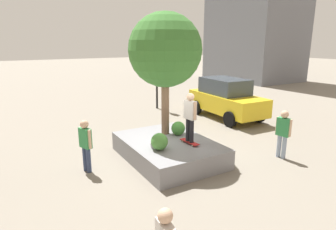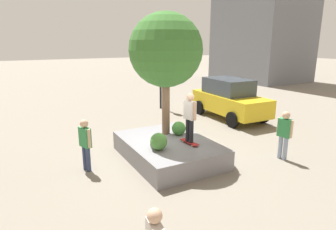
{
  "view_description": "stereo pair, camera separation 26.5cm",
  "coord_description": "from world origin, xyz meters",
  "px_view_note": "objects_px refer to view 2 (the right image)",
  "views": [
    {
      "loc": [
        8.17,
        -4.94,
        3.95
      ],
      "look_at": [
        0.12,
        -0.26,
        1.56
      ],
      "focal_mm": 30.84,
      "sensor_mm": 36.0,
      "label": 1
    },
    {
      "loc": [
        8.3,
        -4.7,
        3.95
      ],
      "look_at": [
        0.12,
        -0.26,
        1.56
      ],
      "focal_mm": 30.84,
      "sensor_mm": 36.0,
      "label": 2
    }
  ],
  "objects_px": {
    "skateboard": "(189,142)",
    "passerby_with_bag": "(284,132)",
    "plaza_tree": "(166,51)",
    "bystander_watching": "(85,141)",
    "planter_ledge": "(168,149)",
    "skateboarder": "(190,114)",
    "taxi_cab": "(229,98)",
    "traffic_light_median": "(160,60)"
  },
  "relations": [
    {
      "from": "plaza_tree",
      "to": "taxi_cab",
      "type": "bearing_deg",
      "value": 116.39
    },
    {
      "from": "bystander_watching",
      "to": "plaza_tree",
      "type": "bearing_deg",
      "value": 96.35
    },
    {
      "from": "plaza_tree",
      "to": "bystander_watching",
      "type": "bearing_deg",
      "value": -83.65
    },
    {
      "from": "plaza_tree",
      "to": "skateboarder",
      "type": "xyz_separation_m",
      "value": [
        1.34,
        0.16,
        -1.97
      ]
    },
    {
      "from": "plaza_tree",
      "to": "planter_ledge",
      "type": "bearing_deg",
      "value": -22.92
    },
    {
      "from": "taxi_cab",
      "to": "skateboard",
      "type": "bearing_deg",
      "value": -51.9
    },
    {
      "from": "taxi_cab",
      "to": "bystander_watching",
      "type": "distance_m",
      "value": 8.57
    },
    {
      "from": "plaza_tree",
      "to": "taxi_cab",
      "type": "distance_m",
      "value": 6.25
    },
    {
      "from": "traffic_light_median",
      "to": "passerby_with_bag",
      "type": "xyz_separation_m",
      "value": [
        8.9,
        0.16,
        -1.9
      ]
    },
    {
      "from": "skateboarder",
      "to": "bystander_watching",
      "type": "xyz_separation_m",
      "value": [
        -1.01,
        -3.14,
        -0.71
      ]
    },
    {
      "from": "passerby_with_bag",
      "to": "taxi_cab",
      "type": "bearing_deg",
      "value": 159.2
    },
    {
      "from": "skateboard",
      "to": "passerby_with_bag",
      "type": "bearing_deg",
      "value": 66.75
    },
    {
      "from": "skateboarder",
      "to": "traffic_light_median",
      "type": "relative_size",
      "value": 0.39
    },
    {
      "from": "plaza_tree",
      "to": "bystander_watching",
      "type": "distance_m",
      "value": 4.02
    },
    {
      "from": "traffic_light_median",
      "to": "bystander_watching",
      "type": "xyz_separation_m",
      "value": [
        6.6,
        -5.96,
        -1.92
      ]
    },
    {
      "from": "skateboard",
      "to": "traffic_light_median",
      "type": "xyz_separation_m",
      "value": [
        -7.62,
        2.82,
        2.16
      ]
    },
    {
      "from": "plaza_tree",
      "to": "skateboarder",
      "type": "relative_size",
      "value": 2.62
    },
    {
      "from": "taxi_cab",
      "to": "skateboarder",
      "type": "bearing_deg",
      "value": -51.9
    },
    {
      "from": "plaza_tree",
      "to": "passerby_with_bag",
      "type": "distance_m",
      "value": 4.88
    },
    {
      "from": "bystander_watching",
      "to": "skateboarder",
      "type": "bearing_deg",
      "value": 72.16
    },
    {
      "from": "skateboarder",
      "to": "skateboard",
      "type": "bearing_deg",
      "value": 90.0
    },
    {
      "from": "bystander_watching",
      "to": "planter_ledge",
      "type": "bearing_deg",
      "value": 81.81
    },
    {
      "from": "skateboard",
      "to": "taxi_cab",
      "type": "xyz_separation_m",
      "value": [
        -3.87,
        4.94,
        0.34
      ]
    },
    {
      "from": "planter_ledge",
      "to": "plaza_tree",
      "type": "height_order",
      "value": "plaza_tree"
    },
    {
      "from": "taxi_cab",
      "to": "bystander_watching",
      "type": "height_order",
      "value": "taxi_cab"
    },
    {
      "from": "plaza_tree",
      "to": "taxi_cab",
      "type": "relative_size",
      "value": 0.95
    },
    {
      "from": "taxi_cab",
      "to": "traffic_light_median",
      "type": "relative_size",
      "value": 1.08
    },
    {
      "from": "planter_ledge",
      "to": "plaza_tree",
      "type": "bearing_deg",
      "value": 157.08
    },
    {
      "from": "planter_ledge",
      "to": "bystander_watching",
      "type": "relative_size",
      "value": 2.25
    },
    {
      "from": "planter_ledge",
      "to": "traffic_light_median",
      "type": "distance_m",
      "value": 8.13
    },
    {
      "from": "taxi_cab",
      "to": "bystander_watching",
      "type": "relative_size",
      "value": 2.72
    },
    {
      "from": "taxi_cab",
      "to": "passerby_with_bag",
      "type": "height_order",
      "value": "taxi_cab"
    },
    {
      "from": "passerby_with_bag",
      "to": "bystander_watching",
      "type": "relative_size",
      "value": 1.02
    },
    {
      "from": "skateboarder",
      "to": "passerby_with_bag",
      "type": "relative_size",
      "value": 0.96
    },
    {
      "from": "skateboard",
      "to": "bystander_watching",
      "type": "height_order",
      "value": "bystander_watching"
    },
    {
      "from": "plaza_tree",
      "to": "passerby_with_bag",
      "type": "height_order",
      "value": "plaza_tree"
    },
    {
      "from": "taxi_cab",
      "to": "passerby_with_bag",
      "type": "relative_size",
      "value": 2.67
    },
    {
      "from": "plaza_tree",
      "to": "skateboarder",
      "type": "bearing_deg",
      "value": 6.65
    },
    {
      "from": "plaza_tree",
      "to": "taxi_cab",
      "type": "height_order",
      "value": "plaza_tree"
    },
    {
      "from": "skateboarder",
      "to": "passerby_with_bag",
      "type": "xyz_separation_m",
      "value": [
        1.28,
        2.98,
        -0.69
      ]
    },
    {
      "from": "skateboard",
      "to": "passerby_with_bag",
      "type": "relative_size",
      "value": 0.48
    },
    {
      "from": "skateboard",
      "to": "taxi_cab",
      "type": "distance_m",
      "value": 6.29
    }
  ]
}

